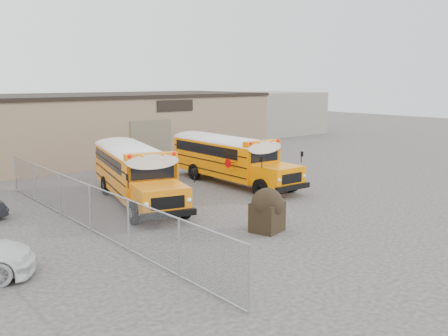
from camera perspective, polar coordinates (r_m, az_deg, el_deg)
ground at (r=20.73m, az=4.00°, el=-5.91°), size 120.00×120.00×0.00m
warehouse at (r=37.23m, az=-17.65°, el=4.46°), size 30.20×10.20×4.67m
chainlink_fence at (r=19.68m, az=-15.07°, el=-4.39°), size 0.07×18.07×1.81m
distant_building_right at (r=53.99m, az=5.08°, el=6.29°), size 10.00×8.00×4.40m
school_bus_left at (r=29.27m, az=-12.81°, el=1.68°), size 4.55×9.49×2.70m
school_bus_right at (r=32.18m, az=-5.51°, el=2.58°), size 2.85×9.16×2.66m
tarp_bundle at (r=18.99m, az=4.96°, el=-4.72°), size 1.35×1.27×1.68m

